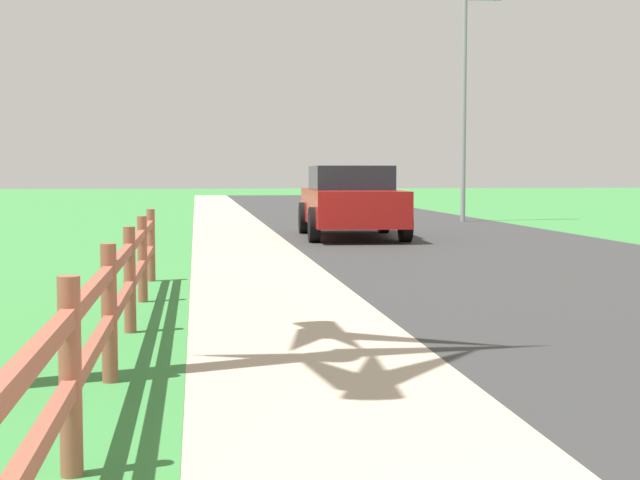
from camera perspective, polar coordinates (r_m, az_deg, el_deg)
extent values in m
plane|color=#3A843F|center=(25.51, -3.13, 0.78)|extent=(120.00, 120.00, 0.00)
cube|color=#333333|center=(27.96, 3.73, 1.08)|extent=(7.00, 66.00, 0.01)
cube|color=#BBA68F|center=(27.46, -9.70, 0.97)|extent=(6.00, 66.00, 0.01)
cube|color=#3A843F|center=(27.56, -12.82, 0.94)|extent=(5.00, 66.00, 0.00)
cylinder|color=#93503D|center=(4.75, -14.76, -7.98)|extent=(0.11, 0.11, 0.98)
cylinder|color=#93503D|center=(6.78, -12.54, -4.34)|extent=(0.11, 0.11, 0.98)
cylinder|color=#93503D|center=(8.82, -11.35, -2.38)|extent=(0.11, 0.11, 0.98)
cylinder|color=#93503D|center=(10.88, -10.61, -1.16)|extent=(0.11, 0.11, 0.98)
cylinder|color=#93503D|center=(12.94, -10.11, -0.33)|extent=(0.11, 0.11, 0.98)
cube|color=#93503D|center=(6.79, -12.53, -4.75)|extent=(0.07, 12.42, 0.09)
cube|color=#93503D|center=(6.74, -12.57, -1.87)|extent=(0.07, 12.42, 0.09)
cube|color=maroon|center=(21.42, 1.89, 2.02)|extent=(2.13, 4.90, 0.76)
cube|color=#1E232B|center=(21.67, 1.81, 3.76)|extent=(1.81, 2.61, 0.53)
cylinder|color=black|center=(22.83, -0.97, 1.33)|extent=(0.25, 0.75, 0.75)
cylinder|color=black|center=(23.05, 3.83, 1.35)|extent=(0.25, 0.75, 0.75)
cylinder|color=black|center=(19.85, -0.36, 0.92)|extent=(0.25, 0.75, 0.75)
cylinder|color=black|center=(20.10, 5.15, 0.94)|extent=(0.25, 0.75, 0.75)
cylinder|color=gray|center=(28.67, 8.64, 7.85)|extent=(0.14, 0.14, 6.75)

